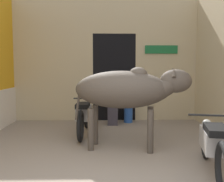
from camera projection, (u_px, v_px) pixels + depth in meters
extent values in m
cube|color=#C6B289|center=(106.00, 17.00, 7.06)|extent=(4.94, 0.18, 0.92)
cube|color=#C6B289|center=(54.00, 77.00, 7.17)|extent=(2.12, 0.18, 2.36)
cube|color=#C6B289|center=(165.00, 77.00, 7.25)|extent=(1.66, 0.18, 2.36)
cube|color=black|center=(114.00, 77.00, 7.57)|extent=(1.16, 0.90, 2.36)
cube|color=#196633|center=(161.00, 50.00, 7.07)|extent=(0.89, 0.03, 0.22)
ellipsoid|color=#4C4238|center=(121.00, 90.00, 4.60)|extent=(1.74, 0.96, 0.66)
ellipsoid|color=#4C4238|center=(138.00, 74.00, 4.54)|extent=(0.36, 0.33, 0.24)
cylinder|color=#4C4238|center=(165.00, 87.00, 4.49)|extent=(0.48, 0.38, 0.44)
ellipsoid|color=#4C4238|center=(176.00, 81.00, 4.46)|extent=(0.59, 0.42, 0.40)
cylinder|color=#4C4238|center=(78.00, 102.00, 4.73)|extent=(0.14, 0.07, 0.66)
cylinder|color=#4C4238|center=(150.00, 127.00, 4.78)|extent=(0.11, 0.11, 0.74)
cylinder|color=#4C4238|center=(150.00, 132.00, 4.40)|extent=(0.11, 0.11, 0.74)
cylinder|color=#4C4238|center=(95.00, 125.00, 4.92)|extent=(0.11, 0.11, 0.74)
cylinder|color=#4C4238|center=(91.00, 130.00, 4.54)|extent=(0.11, 0.11, 0.74)
cone|color=#473D33|center=(172.00, 72.00, 4.59)|extent=(0.09, 0.15, 0.18)
cone|color=#473D33|center=(174.00, 72.00, 4.31)|extent=(0.09, 0.15, 0.18)
torus|color=black|center=(223.00, 168.00, 2.97)|extent=(0.21, 0.61, 0.61)
torus|color=black|center=(206.00, 139.00, 4.15)|extent=(0.21, 0.61, 0.61)
cube|color=#9E9993|center=(213.00, 140.00, 3.55)|extent=(0.42, 0.71, 0.28)
cube|color=black|center=(216.00, 130.00, 3.35)|extent=(0.37, 0.58, 0.09)
cylinder|color=black|center=(208.00, 115.00, 3.99)|extent=(0.57, 0.16, 0.03)
sphere|color=silver|center=(207.00, 124.00, 4.08)|extent=(0.15, 0.15, 0.15)
torus|color=black|center=(80.00, 126.00, 5.06)|extent=(0.10, 0.63, 0.63)
torus|color=black|center=(87.00, 115.00, 6.24)|extent=(0.10, 0.63, 0.63)
cube|color=#9E9993|center=(84.00, 112.00, 5.64)|extent=(0.30, 0.66, 0.28)
cube|color=black|center=(83.00, 105.00, 5.45)|extent=(0.28, 0.53, 0.09)
cylinder|color=black|center=(86.00, 98.00, 6.07)|extent=(0.58, 0.05, 0.03)
sphere|color=silver|center=(86.00, 104.00, 6.17)|extent=(0.15, 0.15, 0.15)
cube|color=#3D3842|center=(113.00, 116.00, 6.57)|extent=(0.25, 0.14, 0.45)
cube|color=#3D3842|center=(113.00, 105.00, 6.64)|extent=(0.25, 0.32, 0.11)
cube|color=beige|center=(112.00, 95.00, 6.69)|extent=(0.36, 0.20, 0.48)
sphere|color=tan|center=(112.00, 82.00, 6.66)|extent=(0.20, 0.20, 0.20)
cylinder|color=#2856B2|center=(128.00, 115.00, 6.91)|extent=(0.23, 0.23, 0.41)
cylinder|color=#2856B2|center=(128.00, 106.00, 6.89)|extent=(0.33, 0.33, 0.04)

